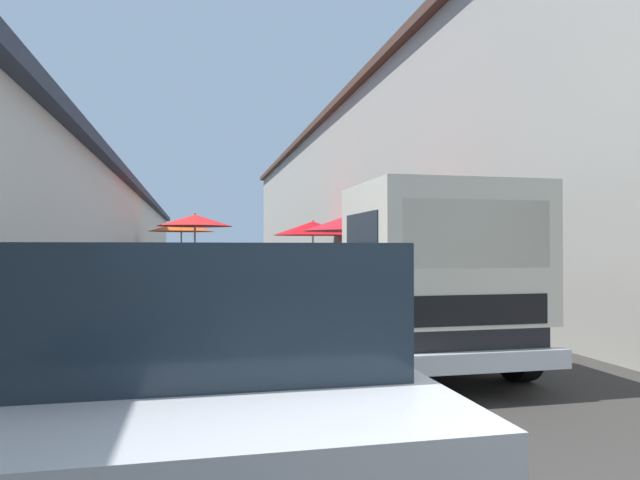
% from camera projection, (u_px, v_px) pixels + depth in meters
% --- Properties ---
extents(ground, '(90.00, 90.00, 0.00)m').
position_uv_depth(ground, '(253.00, 302.00, 14.89)').
color(ground, '#33302D').
extents(building_right_concrete, '(49.80, 7.50, 6.65)m').
position_uv_depth(building_right_concrete, '(459.00, 190.00, 18.65)').
color(building_right_concrete, '#A39E93').
rests_on(building_right_concrete, ground).
extents(fruit_stall_near_left, '(2.34, 2.34, 2.40)m').
position_uv_depth(fruit_stall_near_left, '(182.00, 238.00, 20.28)').
color(fruit_stall_near_left, '#9E9EA3').
rests_on(fruit_stall_near_left, ground).
extents(fruit_stall_far_right, '(2.79, 2.79, 2.40)m').
position_uv_depth(fruit_stall_far_right, '(313.00, 233.00, 19.58)').
color(fruit_stall_far_right, '#9E9EA3').
rests_on(fruit_stall_far_right, ground).
extents(fruit_stall_far_left, '(2.10, 2.10, 2.42)m').
position_uv_depth(fruit_stall_far_left, '(194.00, 234.00, 15.87)').
color(fruit_stall_far_left, '#9E9EA3').
rests_on(fruit_stall_far_left, ground).
extents(fruit_stall_near_right, '(2.24, 2.24, 2.22)m').
position_uv_depth(fruit_stall_near_right, '(359.00, 233.00, 11.16)').
color(fruit_stall_near_right, '#9E9EA3').
rests_on(fruit_stall_near_right, ground).
extents(hatchback_car, '(3.92, 1.94, 1.45)m').
position_uv_depth(hatchback_car, '(211.00, 365.00, 3.34)').
color(hatchback_car, '#ADAFB5').
rests_on(hatchback_car, ground).
extents(delivery_truck, '(4.93, 1.99, 2.08)m').
position_uv_depth(delivery_truck, '(417.00, 281.00, 6.56)').
color(delivery_truck, black).
rests_on(delivery_truck, ground).
extents(vendor_by_crates, '(0.60, 0.31, 1.53)m').
position_uv_depth(vendor_by_crates, '(282.00, 264.00, 18.90)').
color(vendor_by_crates, '#665B4C').
rests_on(vendor_by_crates, ground).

